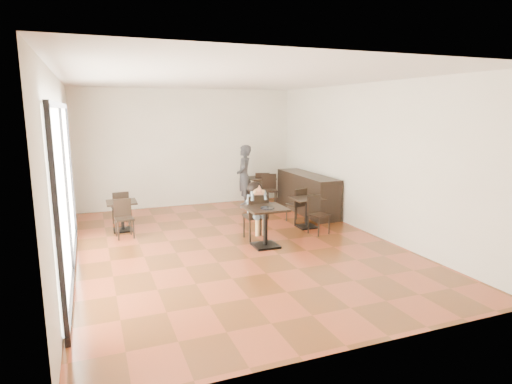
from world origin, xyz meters
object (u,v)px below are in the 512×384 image
cafe_table_mid (307,213)px  chair_left_b (124,219)px  child_table (265,227)px  chair_back_a (262,187)px  adult_patron (244,176)px  child (255,211)px  cafe_table_left (122,216)px  chair_mid_b (319,215)px  chair_left_a (120,208)px  chair_back_b (270,191)px  child_chair (255,217)px  chair_mid_a (296,205)px  cafe_table_back (261,190)px

cafe_table_mid → chair_left_b: size_ratio=0.85×
cafe_table_mid → chair_left_b: chair_left_b is taller
child_table → chair_back_a: 4.03m
adult_patron → chair_left_b: size_ratio=2.13×
child → cafe_table_left: child is taller
chair_back_a → child: bearing=82.9°
chair_mid_b → child: bearing=159.4°
child_table → chair_mid_b: chair_mid_b is taller
chair_back_a → chair_left_b: bearing=45.6°
child_table → cafe_table_left: (-2.51, 2.18, -0.06)m
cafe_table_left → chair_left_a: chair_left_a is taller
cafe_table_mid → chair_mid_b: 0.55m
chair_mid_b → cafe_table_mid: bearing=75.7°
chair_left_b → chair_back_b: chair_back_b is taller
adult_patron → cafe_table_left: adult_patron is taller
child_table → cafe_table_left: 3.32m
cafe_table_left → chair_left_b: size_ratio=0.83×
adult_patron → chair_back_a: 0.83m
child_chair → cafe_table_mid: 1.47m
chair_left_b → chair_mid_b: bearing=-22.3°
chair_left_b → chair_back_b: bearing=16.7°
child_chair → chair_back_a: 3.53m
child → chair_back_b: 3.03m
adult_patron → chair_mid_a: 2.09m
cafe_table_mid → cafe_table_back: bearing=89.9°
cafe_table_left → cafe_table_back: (3.92, 1.57, 0.04)m
child_table → chair_left_b: (-2.51, 1.63, 0.01)m
chair_mid_a → chair_left_a: bearing=-31.8°
cafe_table_back → chair_back_b: chair_back_b is taller
cafe_table_mid → chair_left_b: bearing=170.1°
child_chair → chair_left_b: size_ratio=1.19×
child_table → chair_left_a: 3.71m
adult_patron → cafe_table_mid: size_ratio=2.49×
chair_mid_b → chair_left_a: (-3.92, 2.34, -0.01)m
child → chair_mid_a: child is taller
cafe_table_back → chair_mid_b: size_ratio=0.90×
cafe_table_back → chair_left_a: (-3.92, -1.02, 0.03)m
chair_left_a → cafe_table_back: bearing=-170.3°
chair_mid_b → chair_back_a: size_ratio=0.92×
chair_back_a → chair_back_b: (0.00, -0.56, 0.00)m
adult_patron → chair_mid_a: bearing=34.5°
cafe_table_left → cafe_table_back: cafe_table_back is taller
cafe_table_left → child_table: bearing=-41.0°
child → chair_left_b: child is taller
cafe_table_back → chair_left_a: bearing=-165.5°
cafe_table_mid → chair_mid_a: bearing=90.0°
cafe_table_mid → cafe_table_back: size_ratio=0.92×
cafe_table_mid → chair_mid_a: size_ratio=0.83×
cafe_table_back → chair_back_a: chair_back_a is taller
child_chair → cafe_table_back: bearing=-113.9°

